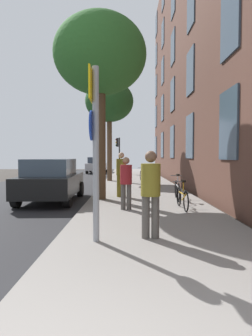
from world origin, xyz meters
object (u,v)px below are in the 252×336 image
object	(u,v)px
pedestrian_1	(127,180)
car_0	(52,180)
tree_near	(101,56)
bicycle_1	(178,190)
bicycle_0	(183,198)
bicycle_3	(152,179)
bicycle_4	(143,175)
pedestrian_2	(122,171)
traffic_light	(119,149)
car_1	(98,165)
sign_post	(95,140)
pedestrian_0	(151,189)
bicycle_2	(148,182)
tree_far	(110,102)

from	to	relation	value
pedestrian_1	car_0	size ratio (longest dim) A/B	0.39
tree_near	car_0	world-z (taller)	tree_near
bicycle_1	pedestrian_1	bearing A→B (deg)	-135.14
bicycle_0	bicycle_1	bearing A→B (deg)	84.43
bicycle_1	pedestrian_1	size ratio (longest dim) A/B	1.11
bicycle_3	pedestrian_1	xyz separation A→B (m)	(-1.41, -6.78, 0.52)
bicycle_4	pedestrian_2	xyz separation A→B (m)	(-1.24, -6.92, 0.64)
bicycle_1	bicycle_4	size ratio (longest dim) A/B	1.02
traffic_light	bicycle_4	distance (m)	8.39
traffic_light	car_0	world-z (taller)	traffic_light
car_0	car_1	size ratio (longest dim) A/B	0.95
bicycle_0	car_1	size ratio (longest dim) A/B	0.38
sign_post	traffic_light	distance (m)	20.67
bicycle_1	pedestrian_0	bearing A→B (deg)	-106.34
sign_post	bicycle_4	distance (m)	12.90
pedestrian_0	sign_post	bearing A→B (deg)	-170.11
sign_post	pedestrian_1	bearing A→B (deg)	79.28
pedestrian_2	bicycle_2	bearing A→B (deg)	63.02
bicycle_4	car_0	world-z (taller)	car_0
bicycle_0	car_0	distance (m)	4.99
pedestrian_0	pedestrian_1	size ratio (longest dim) A/B	1.08
traffic_light	bicycle_1	distance (m)	15.98
bicycle_3	tree_far	bearing A→B (deg)	127.96
traffic_light	bicycle_2	world-z (taller)	traffic_light
tree_far	pedestrian_1	xyz separation A→B (m)	(1.09, -9.99, -4.24)
bicycle_4	car_0	size ratio (longest dim) A/B	0.43
bicycle_2	bicycle_0	bearing A→B (deg)	-81.88
traffic_light	bicycle_4	size ratio (longest dim) A/B	1.93
bicycle_0	car_1	xyz separation A→B (m)	(-4.70, 20.16, 0.37)
pedestrian_0	pedestrian_1	bearing A→B (deg)	99.27
bicycle_0	pedestrian_1	world-z (taller)	pedestrian_1
pedestrian_2	bicycle_1	bearing A→B (deg)	-19.99
tree_near	pedestrian_0	world-z (taller)	tree_near
bicycle_1	sign_post	bearing A→B (deg)	-116.38
tree_far	bicycle_2	world-z (taller)	tree_far
pedestrian_0	car_0	distance (m)	6.07
bicycle_3	bicycle_4	xyz separation A→B (m)	(-0.36, 2.79, -0.01)
bicycle_3	bicycle_4	size ratio (longest dim) A/B	0.95
sign_post	tree_far	xyz separation A→B (m)	(-0.50, 13.12, 3.22)
traffic_light	pedestrian_0	distance (m)	20.56
bicycle_4	pedestrian_1	size ratio (longest dim) A/B	1.09
car_0	bicycle_3	bearing A→B (deg)	47.60
bicycle_1	tree_near	bearing A→B (deg)	175.37
traffic_light	pedestrian_2	xyz separation A→B (m)	(0.53, -14.88, -1.28)
bicycle_0	pedestrian_0	size ratio (longest dim) A/B	0.94
traffic_light	pedestrian_1	world-z (taller)	traffic_light
traffic_light	tree_far	xyz separation A→B (m)	(-0.37, -7.55, 2.85)
tree_near	car_1	xyz separation A→B (m)	(-2.01, 18.15, -4.59)
pedestrian_1	pedestrian_2	size ratio (longest dim) A/B	0.90
bicycle_3	car_0	distance (m)	6.29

